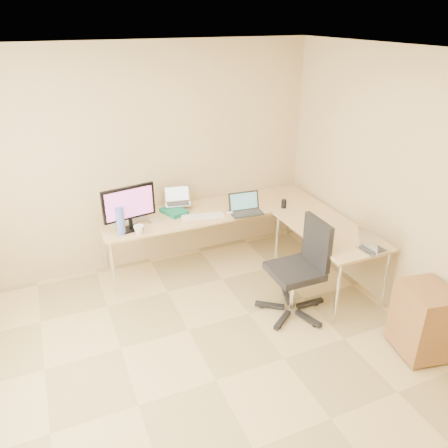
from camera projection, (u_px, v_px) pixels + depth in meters
name	position (u px, v px, depth m)	size (l,w,h in m)	color
floor	(216.00, 380.00, 3.77)	(4.50, 4.50, 0.00)	tan
ceiling	(212.00, 59.00, 2.64)	(4.50, 4.50, 0.00)	white
wall_back	(141.00, 161.00, 5.06)	(4.50, 4.50, 0.00)	tan
wall_right	(430.00, 203.00, 3.95)	(4.50, 4.50, 0.00)	tan
desk_main	(213.00, 236.00, 5.40)	(2.65, 0.70, 0.73)	tan
desk_return	(327.00, 258.00, 4.92)	(0.70, 1.30, 0.73)	tan
monitor	(129.00, 208.00, 4.65)	(0.58, 0.19, 0.49)	black
book_stack	(174.00, 211.00, 5.12)	(0.22, 0.29, 0.05)	#0F6448
laptop_center	(178.00, 196.00, 5.20)	(0.31, 0.24, 0.20)	#B0B0B0
laptop_black	(246.00, 204.00, 5.08)	(0.37, 0.27, 0.23)	black
keyboard	(203.00, 216.00, 5.03)	(0.48, 0.13, 0.02)	silver
mouse	(230.00, 213.00, 5.10)	(0.09, 0.06, 0.03)	silver
mug	(139.00, 230.00, 4.63)	(0.11, 0.11, 0.10)	white
cd_stack	(155.00, 220.00, 4.92)	(0.13, 0.13, 0.03)	white
water_bottle	(120.00, 220.00, 4.60)	(0.09, 0.09, 0.31)	#4962A6
papers	(116.00, 221.00, 4.94)	(0.20, 0.29, 0.01)	beige
white_box	(135.00, 215.00, 4.98)	(0.22, 0.16, 0.08)	white
desk_fan	(139.00, 204.00, 5.05)	(0.20, 0.20, 0.26)	white
black_cup	(284.00, 204.00, 5.25)	(0.06, 0.06, 0.10)	black
laptop_return	(375.00, 241.00, 4.30)	(0.23, 0.30, 0.20)	#BCBCBC
office_chair	(294.00, 271.00, 4.42)	(0.62, 0.62, 1.04)	black
cabinet	(423.00, 320.00, 3.94)	(0.38, 0.47, 0.66)	#965A2F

